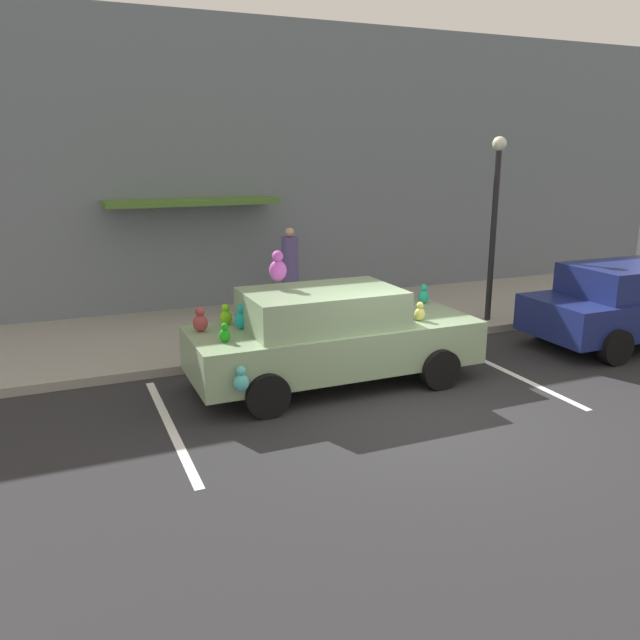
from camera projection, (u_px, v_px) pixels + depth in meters
name	position (u px, v px, depth m)	size (l,w,h in m)	color
ground_plane	(421.00, 415.00, 8.93)	(60.00, 60.00, 0.00)	#262628
sidewalk	(294.00, 324.00, 13.35)	(24.00, 4.00, 0.15)	gray
storefront_building	(259.00, 169.00, 14.45)	(24.00, 1.25, 6.40)	slate
parking_stripe_front	(507.00, 372.00, 10.69)	(0.12, 3.60, 0.01)	silver
parking_stripe_rear	(170.00, 426.00, 8.56)	(0.12, 3.60, 0.01)	silver
plush_covered_car	(331.00, 336.00, 9.93)	(4.53, 1.95, 2.13)	gray
parked_sedan_behind	(631.00, 303.00, 12.08)	(4.16, 1.94, 1.54)	navy
teddy_bear_on_sidewalk	(405.00, 310.00, 12.92)	(0.35, 0.29, 0.67)	beige
street_lamp_post	(495.00, 210.00, 12.84)	(0.28, 0.28, 3.72)	black
pedestrian_near_shopfront	(290.00, 273.00, 13.97)	(0.37, 0.37, 1.84)	#554988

